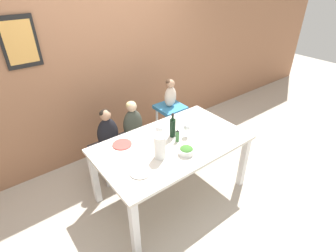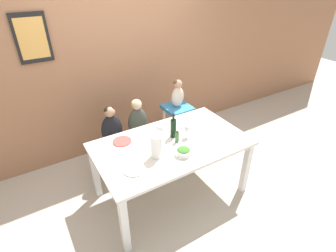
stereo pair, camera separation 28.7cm
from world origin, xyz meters
name	(u,v)px [view 1 (the left image)]	position (x,y,z in m)	size (l,w,h in m)	color
ground_plane	(172,191)	(0.00, 0.00, 0.00)	(14.00, 14.00, 0.00)	#BCB2A3
wall_back	(109,60)	(0.00, 1.36, 1.35)	(10.00, 0.09, 2.70)	#9E6B4C
dining_table	(172,149)	(0.00, 0.00, 0.66)	(1.69, 0.99, 0.75)	silver
chair_far_left	(110,152)	(-0.42, 0.74, 0.38)	(0.44, 0.44, 0.45)	silver
chair_far_center	(134,142)	(-0.06, 0.74, 0.38)	(0.44, 0.44, 0.45)	silver
chair_right_highchair	(170,115)	(0.56, 0.74, 0.58)	(0.37, 0.37, 0.73)	silver
person_child_left	(107,130)	(-0.42, 0.74, 0.71)	(0.27, 0.16, 0.54)	black
person_child_center	(133,121)	(-0.06, 0.74, 0.71)	(0.27, 0.16, 0.54)	#3D4238
person_baby_right	(170,92)	(0.56, 0.74, 0.94)	(0.19, 0.12, 0.40)	beige
wine_bottle	(173,127)	(0.09, 0.10, 0.87)	(0.07, 0.07, 0.29)	black
paper_towel_roll	(160,147)	(-0.26, -0.13, 0.88)	(0.12, 0.12, 0.25)	white
wine_glass_near	(187,128)	(0.22, 0.00, 0.86)	(0.08, 0.08, 0.16)	white
wine_glass_far	(159,129)	(-0.06, 0.17, 0.86)	(0.08, 0.08, 0.16)	white
salad_bowl_large	(186,150)	(-0.01, -0.25, 0.79)	(0.16, 0.16, 0.08)	white
dinner_plate_front_left	(140,172)	(-0.55, -0.20, 0.76)	(0.21, 0.21, 0.01)	silver
dinner_plate_back_left	(122,144)	(-0.46, 0.30, 0.76)	(0.21, 0.21, 0.01)	#D14C47
condiment_bottle_hot_sauce	(177,136)	(0.06, -0.01, 0.82)	(0.04, 0.04, 0.15)	#336633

